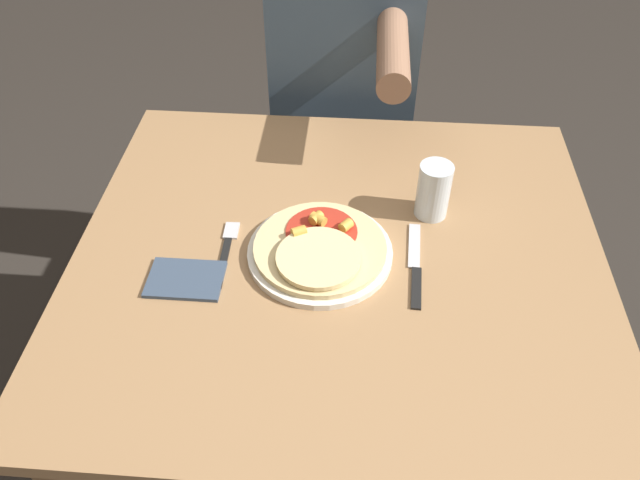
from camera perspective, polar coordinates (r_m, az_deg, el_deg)
The scene contains 9 objects.
ground_plane at distance 1.79m, azimuth 1.23°, elevation -17.90°, with size 8.00×8.00×0.00m, color #2D2823.
dining_table at distance 1.28m, azimuth 1.65°, elevation -4.65°, with size 1.02×0.93×0.73m.
plate at distance 1.19m, azimuth 0.00°, elevation -1.15°, with size 0.28×0.28×0.01m.
pizza at distance 1.17m, azimuth -0.03°, elevation -0.73°, with size 0.25×0.25×0.04m.
fork at distance 1.21m, azimuth -8.53°, elevation -0.81°, with size 0.03×0.18×0.00m.
knife at distance 1.18m, azimuth 8.70°, elevation -2.34°, with size 0.03×0.22×0.00m.
drinking_glass at distance 1.26m, azimuth 10.34°, elevation 4.47°, with size 0.07×0.07×0.12m.
napkin at distance 1.17m, azimuth -12.19°, elevation -3.52°, with size 0.14×0.10×0.01m.
person_diner at distance 1.72m, azimuth 2.26°, elevation 14.70°, with size 0.38×0.52×1.26m.
Camera 1 is at (0.03, -0.84, 1.58)m, focal length 35.00 mm.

